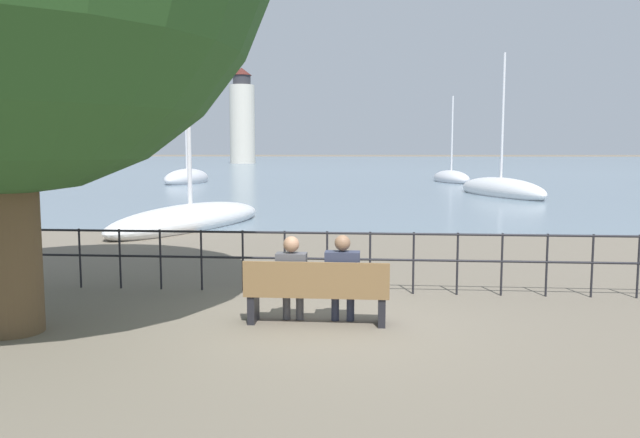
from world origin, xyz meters
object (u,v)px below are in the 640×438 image
seated_person_left (292,275)px  seated_person_right (342,275)px  sailboat_5 (451,178)px  harbor_lighthouse (242,119)px  park_bench (317,293)px  sailboat_1 (501,190)px  sailboat_0 (187,178)px  sailboat_4 (191,220)px

seated_person_left → seated_person_right: seated_person_right is taller
sailboat_5 → harbor_lighthouse: size_ratio=0.36×
park_bench → harbor_lighthouse: (-26.31, 119.73, 8.64)m
sailboat_5 → sailboat_1: bearing=-101.2°
park_bench → harbor_lighthouse: 122.89m
sailboat_5 → seated_person_left: bearing=-114.2°
sailboat_0 → seated_person_left: bearing=-64.1°
sailboat_5 → harbor_lighthouse: harbor_lighthouse is taller
harbor_lighthouse → sailboat_1: bearing=-70.0°
sailboat_5 → harbor_lighthouse: bearing=98.8°
park_bench → sailboat_4: size_ratio=0.25×
seated_person_right → sailboat_0: size_ratio=0.10×
sailboat_0 → sailboat_5: (20.34, 3.15, -0.08)m
park_bench → sailboat_5: 42.01m
park_bench → seated_person_right: 0.44m
sailboat_0 → sailboat_4: bearing=-65.9°
seated_person_right → sailboat_4: sailboat_4 is taller
sailboat_1 → park_bench: bearing=-124.3°
sailboat_4 → harbor_lighthouse: harbor_lighthouse is taller
seated_person_left → harbor_lighthouse: size_ratio=0.06×
sailboat_5 → sailboat_4: bearing=-125.5°
seated_person_right → sailboat_1: (7.34, 26.14, -0.38)m
sailboat_1 → harbor_lighthouse: bearing=92.0°
sailboat_1 → harbor_lighthouse: 99.89m
sailboat_0 → sailboat_5: sailboat_0 is taller
sailboat_1 → sailboat_4: sailboat_1 is taller
sailboat_4 → sailboat_1: bearing=68.3°
sailboat_0 → sailboat_4: (8.43, -27.39, -0.13)m
sailboat_5 → seated_person_right: bearing=-113.2°
sailboat_1 → sailboat_5: 15.25m
sailboat_0 → sailboat_1: size_ratio=1.42×
sailboat_4 → seated_person_right: bearing=-45.6°
seated_person_right → sailboat_4: size_ratio=0.16×
park_bench → sailboat_1: bearing=73.6°
park_bench → sailboat_4: sailboat_4 is taller
sailboat_0 → park_bench: bearing=-63.7°
sailboat_0 → sailboat_1: bearing=-22.7°
seated_person_left → harbor_lighthouse: harbor_lighthouse is taller
sailboat_0 → sailboat_1: sailboat_0 is taller
park_bench → sailboat_4: (-5.03, 10.90, -0.20)m
seated_person_right → sailboat_4: 12.10m
seated_person_left → sailboat_5: sailboat_5 is taller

